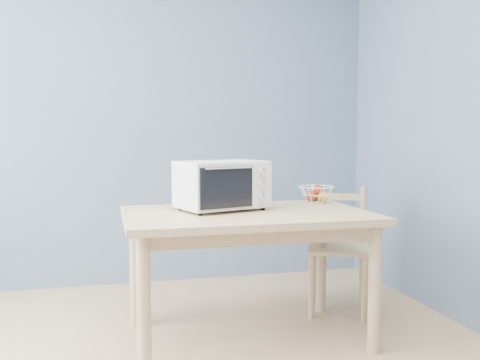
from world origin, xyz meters
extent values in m
cube|color=slate|center=(0.00, 2.25, 1.30)|extent=(4.00, 0.01, 2.60)
cube|color=tan|center=(0.63, 0.87, 0.73)|extent=(1.40, 0.90, 0.04)
cylinder|color=tan|center=(0.01, 0.50, 0.35)|extent=(0.07, 0.07, 0.71)
cylinder|color=tan|center=(1.25, 0.50, 0.35)|extent=(0.07, 0.07, 0.71)
cylinder|color=tan|center=(0.01, 1.24, 0.35)|extent=(0.07, 0.07, 0.71)
cylinder|color=tan|center=(1.25, 1.24, 0.35)|extent=(0.07, 0.07, 0.71)
cube|color=silver|center=(0.50, 0.98, 0.90)|extent=(0.57, 0.46, 0.27)
cube|color=black|center=(0.44, 0.96, 0.90)|extent=(0.39, 0.37, 0.21)
cube|color=black|center=(0.49, 0.80, 0.90)|extent=(0.32, 0.11, 0.23)
cylinder|color=silver|center=(0.50, 0.78, 1.01)|extent=(0.29, 0.11, 0.02)
cube|color=silver|center=(0.72, 0.88, 0.90)|extent=(0.13, 0.05, 0.25)
cylinder|color=black|center=(0.34, 0.80, 0.76)|extent=(0.03, 0.03, 0.02)
cylinder|color=black|center=(0.74, 0.93, 0.76)|extent=(0.03, 0.03, 0.02)
cylinder|color=black|center=(0.27, 1.04, 0.76)|extent=(0.03, 0.03, 0.02)
cylinder|color=black|center=(0.66, 1.17, 0.76)|extent=(0.03, 0.03, 0.02)
cylinder|color=silver|center=(0.72, 0.87, 0.98)|extent=(0.05, 0.03, 0.05)
cylinder|color=silver|center=(0.72, 0.87, 0.90)|extent=(0.05, 0.03, 0.05)
cylinder|color=silver|center=(0.72, 0.87, 0.83)|extent=(0.05, 0.03, 0.05)
torus|color=white|center=(1.18, 1.17, 0.86)|extent=(0.26, 0.26, 0.01)
torus|color=white|center=(1.18, 1.17, 0.81)|extent=(0.20, 0.20, 0.01)
torus|color=white|center=(1.18, 1.17, 0.76)|extent=(0.12, 0.12, 0.01)
sphere|color=#A81617|center=(1.15, 1.18, 0.79)|extent=(0.07, 0.07, 0.07)
sphere|color=orange|center=(1.22, 1.15, 0.79)|extent=(0.07, 0.07, 0.07)
sphere|color=#E18857|center=(1.18, 1.22, 0.79)|extent=(0.07, 0.07, 0.07)
sphere|color=#A81617|center=(1.19, 1.17, 0.84)|extent=(0.07, 0.07, 0.07)
cube|color=tan|center=(1.35, 1.19, 0.43)|extent=(0.52, 0.52, 0.03)
cylinder|color=tan|center=(1.13, 1.11, 0.21)|extent=(0.04, 0.04, 0.42)
cylinder|color=tan|center=(1.43, 0.97, 0.21)|extent=(0.04, 0.04, 0.42)
cylinder|color=tan|center=(1.27, 1.41, 0.21)|extent=(0.04, 0.04, 0.42)
cylinder|color=tan|center=(1.57, 1.27, 0.21)|extent=(0.04, 0.04, 0.42)
cylinder|color=tan|center=(1.27, 1.41, 0.63)|extent=(0.04, 0.04, 0.42)
cylinder|color=tan|center=(1.57, 1.27, 0.63)|extent=(0.04, 0.04, 0.42)
cube|color=tan|center=(1.42, 1.34, 0.54)|extent=(0.31, 0.16, 0.05)
cube|color=tan|center=(1.42, 1.34, 0.65)|extent=(0.31, 0.16, 0.05)
cube|color=tan|center=(1.42, 1.34, 0.76)|extent=(0.31, 0.16, 0.05)
camera|label=1|loc=(-0.16, -2.08, 1.19)|focal=40.00mm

